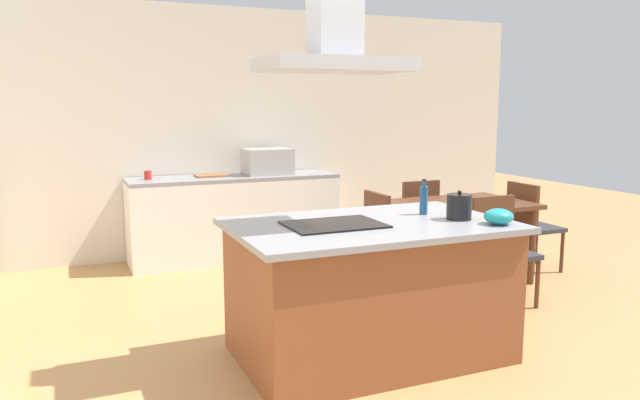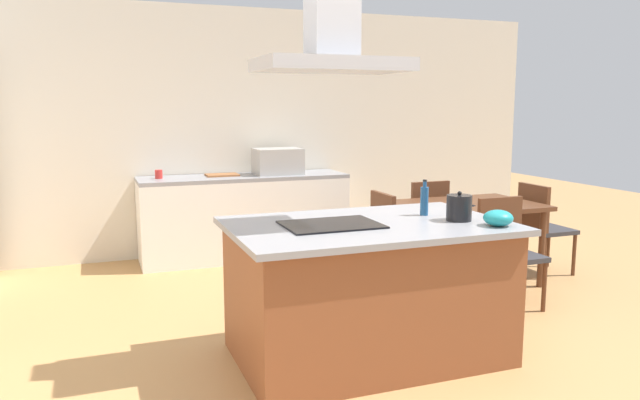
# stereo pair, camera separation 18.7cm
# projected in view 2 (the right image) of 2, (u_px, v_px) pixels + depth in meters

# --- Properties ---
(ground) EXTENTS (16.00, 16.00, 0.00)m
(ground) POSITION_uv_depth(u_px,v_px,m) (296.00, 292.00, 5.47)
(ground) COLOR tan
(wall_back) EXTENTS (7.20, 0.10, 2.70)m
(wall_back) POSITION_uv_depth(u_px,v_px,m) (246.00, 132.00, 6.88)
(wall_back) COLOR beige
(wall_back) RESTS_ON ground
(kitchen_island) EXTENTS (1.79, 1.15, 0.90)m
(kitchen_island) POSITION_uv_depth(u_px,v_px,m) (367.00, 290.00, 4.01)
(kitchen_island) COLOR brown
(kitchen_island) RESTS_ON ground
(cooktop) EXTENTS (0.60, 0.44, 0.01)m
(cooktop) POSITION_uv_depth(u_px,v_px,m) (331.00, 225.00, 3.85)
(cooktop) COLOR black
(cooktop) RESTS_ON kitchen_island
(tea_kettle) EXTENTS (0.22, 0.17, 0.19)m
(tea_kettle) POSITION_uv_depth(u_px,v_px,m) (459.00, 208.00, 4.01)
(tea_kettle) COLOR black
(tea_kettle) RESTS_ON kitchen_island
(olive_oil_bottle) EXTENTS (0.06, 0.06, 0.25)m
(olive_oil_bottle) POSITION_uv_depth(u_px,v_px,m) (424.00, 200.00, 4.20)
(olive_oil_bottle) COLOR navy
(olive_oil_bottle) RESTS_ON kitchen_island
(mixing_bowl) EXTENTS (0.19, 0.19, 0.10)m
(mixing_bowl) POSITION_uv_depth(u_px,v_px,m) (498.00, 218.00, 3.83)
(mixing_bowl) COLOR teal
(mixing_bowl) RESTS_ON kitchen_island
(back_counter) EXTENTS (2.21, 0.62, 0.90)m
(back_counter) POSITION_uv_depth(u_px,v_px,m) (244.00, 217.00, 6.63)
(back_counter) COLOR white
(back_counter) RESTS_ON ground
(countertop_microwave) EXTENTS (0.50, 0.38, 0.28)m
(countertop_microwave) POSITION_uv_depth(u_px,v_px,m) (278.00, 161.00, 6.68)
(countertop_microwave) COLOR #B2AFAA
(countertop_microwave) RESTS_ON back_counter
(coffee_mug_red) EXTENTS (0.08, 0.08, 0.09)m
(coffee_mug_red) POSITION_uv_depth(u_px,v_px,m) (159.00, 174.00, 6.28)
(coffee_mug_red) COLOR red
(coffee_mug_red) RESTS_ON back_counter
(cutting_board) EXTENTS (0.34, 0.24, 0.02)m
(cutting_board) POSITION_uv_depth(u_px,v_px,m) (222.00, 175.00, 6.53)
(cutting_board) COLOR #995B33
(cutting_board) RESTS_ON back_counter
(dining_table) EXTENTS (1.40, 0.90, 0.75)m
(dining_table) POSITION_uv_depth(u_px,v_px,m) (462.00, 213.00, 5.64)
(dining_table) COLOR #59331E
(dining_table) RESTS_ON ground
(chair_at_left_end) EXTENTS (0.42, 0.42, 0.89)m
(chair_at_left_end) POSITION_uv_depth(u_px,v_px,m) (371.00, 237.00, 5.35)
(chair_at_left_end) COLOR #333338
(chair_at_left_end) RESTS_ON ground
(chair_facing_back_wall) EXTENTS (0.42, 0.42, 0.89)m
(chair_facing_back_wall) POSITION_uv_depth(u_px,v_px,m) (424.00, 217.00, 6.28)
(chair_facing_back_wall) COLOR #333338
(chair_facing_back_wall) RESTS_ON ground
(chair_at_right_end) EXTENTS (0.42, 0.42, 0.89)m
(chair_at_right_end) POSITION_uv_depth(u_px,v_px,m) (541.00, 223.00, 5.99)
(chair_at_right_end) COLOR #333338
(chair_at_right_end) RESTS_ON ground
(chair_facing_island) EXTENTS (0.42, 0.42, 0.89)m
(chair_facing_island) POSITION_uv_depth(u_px,v_px,m) (507.00, 245.00, 5.05)
(chair_facing_island) COLOR #333338
(chair_facing_island) RESTS_ON ground
(range_hood) EXTENTS (0.90, 0.55, 0.78)m
(range_hood) POSITION_uv_depth(u_px,v_px,m) (332.00, 29.00, 3.67)
(range_hood) COLOR #ADADB2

